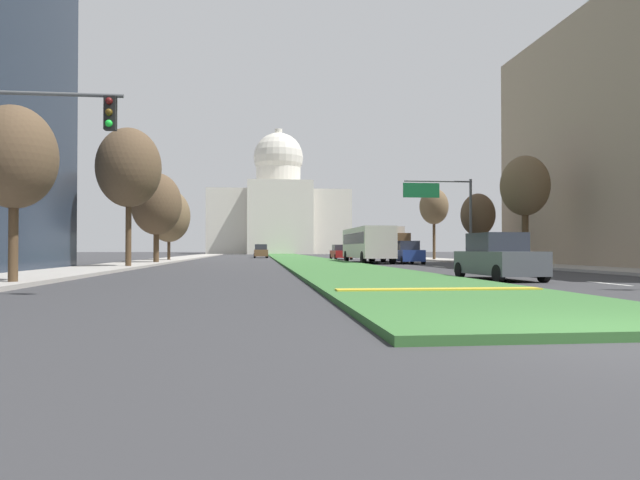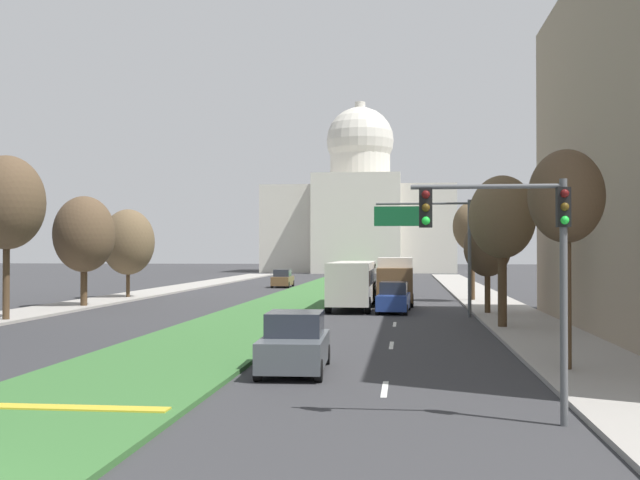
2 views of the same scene
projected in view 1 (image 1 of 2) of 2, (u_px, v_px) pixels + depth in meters
ground_plane at (296, 258)px, 68.77m from camera, size 273.30×273.30×0.00m
grass_median at (300, 259)px, 62.60m from camera, size 5.96×111.80×0.14m
median_curb_nose at (439, 289)px, 14.23m from camera, size 5.36×0.50×0.04m
lane_dashes_right at (401, 263)px, 46.84m from camera, size 0.16×53.96×0.01m
sidewalk_left at (167, 260)px, 54.91m from camera, size 4.00×111.80×0.15m
sidewalk_right at (435, 259)px, 57.94m from camera, size 4.00×111.80×0.15m
capitol_building at (279, 211)px, 129.80m from camera, size 32.16×22.22×29.54m
traffic_light_near_left at (25, 144)px, 13.64m from camera, size 3.34×0.35×5.20m
overhead_guide_sign at (446, 203)px, 41.82m from camera, size 5.38×0.20×6.50m
street_tree_left_near at (14, 158)px, 17.69m from camera, size 2.65×2.65×5.80m
street_tree_left_mid at (129, 168)px, 33.75m from camera, size 3.88×3.88×8.59m
street_tree_right_mid at (525, 187)px, 35.48m from camera, size 3.09×3.09×7.18m
street_tree_left_far at (156, 204)px, 43.54m from camera, size 3.91×3.91×7.18m
street_tree_right_far at (478, 215)px, 43.48m from camera, size 2.68×2.68×5.55m
street_tree_left_distant at (169, 216)px, 52.56m from camera, size 3.99×3.99×6.82m
street_tree_right_distant at (434, 207)px, 54.89m from camera, size 2.85×2.85×7.20m
sedan_lead_stopped at (498, 258)px, 21.28m from camera, size 2.08×4.35×1.81m
sedan_midblock at (407, 253)px, 44.11m from camera, size 2.03×4.77×1.82m
sedan_distant at (341, 253)px, 61.53m from camera, size 1.98×4.51×1.65m
sedan_far_horizon at (261, 252)px, 72.84m from camera, size 1.91×4.62×1.78m
box_truck_delivery at (389, 244)px, 50.54m from camera, size 2.40×6.40×3.20m
city_bus at (367, 242)px, 47.03m from camera, size 2.62×11.00×2.95m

